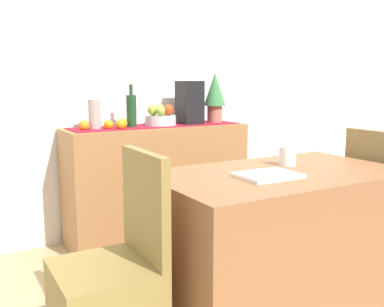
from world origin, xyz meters
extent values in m
cube|color=tan|center=(0.00, 0.00, -0.01)|extent=(6.40, 6.40, 0.02)
cube|color=white|center=(0.00, 1.18, 1.35)|extent=(6.40, 0.06, 2.70)
cube|color=#98673C|center=(0.06, 0.92, 0.43)|extent=(1.36, 0.42, 0.85)
cube|color=maroon|center=(0.06, 0.92, 0.86)|extent=(1.28, 0.32, 0.01)
cylinder|color=silver|center=(0.08, 0.92, 0.90)|extent=(0.23, 0.23, 0.07)
sphere|color=#8DB441|center=(0.11, 0.98, 0.97)|extent=(0.08, 0.08, 0.08)
sphere|color=#B73B19|center=(0.13, 0.88, 0.97)|extent=(0.08, 0.08, 0.08)
sphere|color=#95A232|center=(0.02, 0.92, 0.97)|extent=(0.08, 0.08, 0.08)
sphere|color=#85AD43|center=(0.05, 0.85, 0.97)|extent=(0.07, 0.07, 0.07)
cylinder|color=#1A3E20|center=(-0.14, 0.92, 0.97)|extent=(0.07, 0.07, 0.23)
cylinder|color=#1A3E20|center=(-0.14, 0.92, 1.12)|extent=(0.03, 0.03, 0.08)
cube|color=black|center=(0.33, 0.92, 1.02)|extent=(0.16, 0.18, 0.33)
cylinder|color=#9F9791|center=(-0.41, 0.92, 0.96)|extent=(0.08, 0.08, 0.21)
cylinder|color=#B46754|center=(0.56, 0.92, 0.92)|extent=(0.12, 0.12, 0.14)
cone|color=#397643|center=(0.56, 0.92, 1.12)|extent=(0.17, 0.17, 0.26)
sphere|color=orange|center=(-0.50, 0.89, 0.89)|extent=(0.07, 0.07, 0.07)
sphere|color=orange|center=(-0.33, 0.88, 0.89)|extent=(0.06, 0.06, 0.06)
sphere|color=orange|center=(-0.26, 0.83, 0.89)|extent=(0.07, 0.07, 0.07)
sphere|color=orange|center=(-0.23, 0.89, 0.89)|extent=(0.07, 0.07, 0.07)
cube|color=#975E3A|center=(0.09, -0.38, 0.37)|extent=(1.25, 0.73, 0.74)
cube|color=white|center=(-0.05, -0.46, 0.75)|extent=(0.28, 0.22, 0.02)
cylinder|color=silver|center=(0.23, -0.29, 0.79)|extent=(0.09, 0.09, 0.10)
cube|color=olive|center=(-0.64, -0.39, 0.68)|extent=(0.05, 0.40, 0.45)
cube|color=olive|center=(0.81, -0.38, 0.68)|extent=(0.04, 0.40, 0.45)
camera|label=1|loc=(-1.35, -1.98, 1.18)|focal=40.89mm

